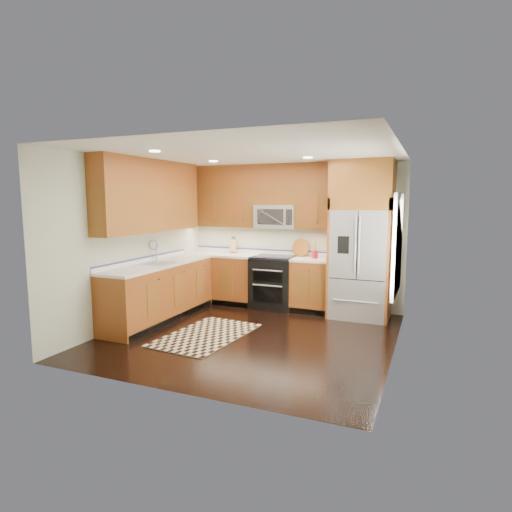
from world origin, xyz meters
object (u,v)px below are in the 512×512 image
at_px(knife_block, 233,246).
at_px(rug, 206,335).
at_px(refrigerator, 361,240).
at_px(range, 274,282).
at_px(utensil_crock, 315,252).

bearing_deg(knife_block, rug, -74.79).
bearing_deg(refrigerator, range, 178.60).
xyz_separation_m(range, refrigerator, (1.55, -0.04, 0.83)).
bearing_deg(utensil_crock, refrigerator, -7.25).
bearing_deg(rug, utensil_crock, 66.19).
xyz_separation_m(refrigerator, knife_block, (-2.48, 0.28, -0.23)).
relative_size(refrigerator, rug, 1.59).
xyz_separation_m(range, rug, (-0.34, -1.91, -0.46)).
height_order(refrigerator, utensil_crock, refrigerator).
xyz_separation_m(range, utensil_crock, (0.74, 0.06, 0.57)).
bearing_deg(utensil_crock, knife_block, 173.93).
bearing_deg(range, knife_block, 165.36).
bearing_deg(knife_block, range, -14.64).
bearing_deg(range, utensil_crock, 5.01).
bearing_deg(refrigerator, utensil_crock, 172.75).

